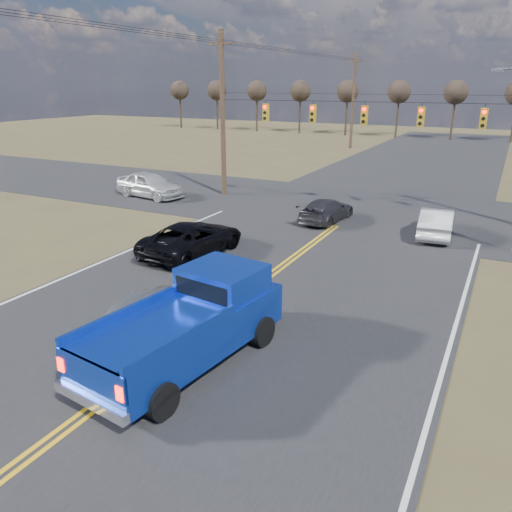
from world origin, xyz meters
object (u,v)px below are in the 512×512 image
at_px(black_suv, 193,238).
at_px(white_car_queue, 437,222).
at_px(silver_suv, 149,314).
at_px(cross_car_west, 150,185).
at_px(pickup_truck, 191,324).
at_px(dgrey_car_queue, 326,210).

xyz_separation_m(black_suv, white_car_queue, (8.85, 7.52, -0.02)).
distance_m(silver_suv, cross_car_west, 19.17).
bearing_deg(silver_suv, pickup_truck, 154.74).
height_order(black_suv, white_car_queue, black_suv).
xyz_separation_m(silver_suv, cross_car_west, (-11.91, 15.02, 0.06)).
height_order(pickup_truck, cross_car_west, pickup_truck).
distance_m(silver_suv, white_car_queue, 15.42).
height_order(white_car_queue, dgrey_car_queue, white_car_queue).
height_order(silver_suv, black_suv, silver_suv).
bearing_deg(pickup_truck, white_car_queue, 82.62).
distance_m(dgrey_car_queue, cross_car_west, 12.08).
distance_m(black_suv, cross_car_west, 12.06).
distance_m(pickup_truck, black_suv, 8.78).
relative_size(silver_suv, cross_car_west, 0.93).
xyz_separation_m(pickup_truck, black_suv, (-4.87, 7.30, -0.38)).
bearing_deg(white_car_queue, cross_car_west, -6.94).
bearing_deg(black_suv, silver_suv, 119.17).
distance_m(silver_suv, black_suv, 7.46).
relative_size(pickup_truck, cross_car_west, 1.30).
bearing_deg(silver_suv, dgrey_car_queue, -99.99).
relative_size(silver_suv, white_car_queue, 1.07).
distance_m(pickup_truck, dgrey_car_queue, 15.16).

